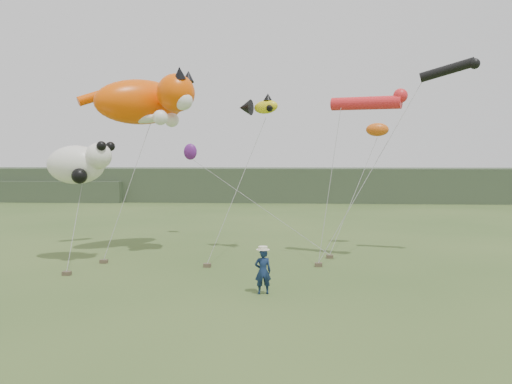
% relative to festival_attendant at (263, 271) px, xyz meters
% --- Properties ---
extents(ground, '(120.00, 120.00, 0.00)m').
position_rel_festival_attendant_xyz_m(ground, '(-1.28, 0.11, -0.86)').
color(ground, '#385123').
rests_on(ground, ground).
extents(headland, '(90.00, 13.00, 4.00)m').
position_rel_festival_attendant_xyz_m(headland, '(-4.40, 44.79, 1.07)').
color(headland, '#2D3D28').
rests_on(headland, ground).
extents(festival_attendant, '(0.69, 0.52, 1.71)m').
position_rel_festival_attendant_xyz_m(festival_attendant, '(0.00, 0.00, 0.00)').
color(festival_attendant, '#122446').
rests_on(festival_attendant, ground).
extents(sandbag_anchors, '(12.09, 4.86, 0.18)m').
position_rel_festival_attendant_xyz_m(sandbag_anchors, '(-2.84, 4.79, -0.77)').
color(sandbag_anchors, brown).
rests_on(sandbag_anchors, ground).
extents(cat_kite, '(7.07, 5.52, 3.01)m').
position_rel_festival_attendant_xyz_m(cat_kite, '(-6.65, 8.21, 7.35)').
color(cat_kite, '#F45202').
rests_on(cat_kite, ground).
extents(fish_kite, '(2.33, 1.53, 1.14)m').
position_rel_festival_attendant_xyz_m(fish_kite, '(-0.70, 8.34, 7.01)').
color(fish_kite, yellow).
rests_on(fish_kite, ground).
extents(tube_kites, '(7.45, 2.70, 2.71)m').
position_rel_festival_attendant_xyz_m(tube_kites, '(6.35, 7.14, 7.60)').
color(tube_kites, black).
rests_on(tube_kites, ground).
extents(panda_kite, '(3.34, 2.16, 2.08)m').
position_rel_festival_attendant_xyz_m(panda_kite, '(-9.31, 5.39, 3.99)').
color(panda_kite, white).
rests_on(panda_kite, ground).
extents(misc_kites, '(12.65, 4.33, 2.10)m').
position_rel_festival_attendant_xyz_m(misc_kites, '(1.04, 12.17, 5.40)').
color(misc_kites, '#DF5C13').
rests_on(misc_kites, ground).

